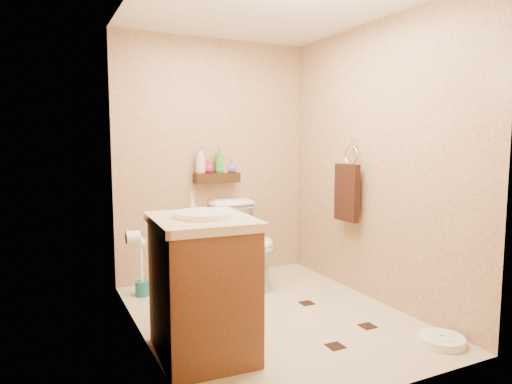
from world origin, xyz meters
TOP-DOWN VIEW (x-y plane):
  - ground at (0.00, 0.00)m, footprint 2.50×2.50m
  - wall_back at (0.00, 1.25)m, footprint 2.00×0.04m
  - wall_front at (0.00, -1.25)m, footprint 2.00×0.04m
  - wall_left at (-1.00, 0.00)m, footprint 0.04×2.50m
  - wall_right at (1.00, 0.00)m, footprint 0.04×2.50m
  - ceiling at (0.00, 0.00)m, footprint 2.00×2.50m
  - wall_shelf at (0.00, 1.17)m, footprint 0.46×0.14m
  - floor_accents at (0.00, -0.03)m, footprint 1.27×1.35m
  - toilet at (0.17, 0.83)m, footprint 0.51×0.82m
  - vanity at (-0.70, -0.38)m, footprint 0.65×0.78m
  - bathroom_scale at (0.81, -0.97)m, footprint 0.37×0.37m
  - toilet_brush at (-0.82, 0.93)m, footprint 0.12×0.12m
  - towel_ring at (0.91, 0.25)m, footprint 0.12×0.30m
  - toilet_paper at (-0.94, 0.65)m, footprint 0.12×0.11m
  - bottle_a at (-0.17, 1.17)m, footprint 0.11×0.11m
  - bottle_b at (-0.17, 1.17)m, footprint 0.10×0.10m
  - bottle_c at (-0.09, 1.17)m, footprint 0.11×0.11m
  - bottle_d at (0.03, 1.17)m, footprint 0.11×0.11m
  - bottle_e at (0.08, 1.17)m, footprint 0.10×0.10m
  - bottle_f at (0.16, 1.17)m, footprint 0.13×0.13m

SIDE VIEW (x-z plane):
  - ground at x=0.00m, z-range 0.00..0.00m
  - floor_accents at x=0.00m, z-range 0.00..0.01m
  - bathroom_scale at x=0.81m, z-range 0.00..0.06m
  - toilet_brush at x=-0.82m, z-range -0.08..0.46m
  - toilet at x=0.17m, z-range 0.00..0.80m
  - vanity at x=-0.70m, z-range -0.06..0.99m
  - toilet_paper at x=-0.94m, z-range 0.54..0.66m
  - towel_ring at x=0.91m, z-range 0.57..1.33m
  - wall_shelf at x=0.00m, z-range 0.97..1.07m
  - bottle_c at x=-0.09m, z-range 1.07..1.20m
  - bottle_f at x=0.16m, z-range 1.07..1.20m
  - bottle_b at x=-0.17m, z-range 1.07..1.22m
  - bottle_e at x=0.08m, z-range 1.07..1.23m
  - bottle_d at x=0.03m, z-range 1.07..1.32m
  - wall_back at x=0.00m, z-range 0.00..2.40m
  - wall_front at x=0.00m, z-range 0.00..2.40m
  - wall_left at x=-1.00m, z-range 0.00..2.40m
  - wall_right at x=1.00m, z-range 0.00..2.40m
  - bottle_a at x=-0.17m, z-range 1.07..1.33m
  - ceiling at x=0.00m, z-range 2.39..2.41m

